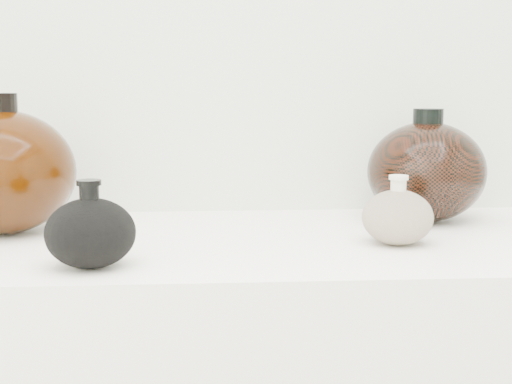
{
  "coord_description": "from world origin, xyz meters",
  "views": [
    {
      "loc": [
        -0.07,
        -0.11,
        1.13
      ],
      "look_at": [
        0.0,
        0.92,
        0.98
      ],
      "focal_mm": 50.0,
      "sensor_mm": 36.0,
      "label": 1
    }
  ],
  "objects": [
    {
      "name": "black_gourd_vase",
      "position": [
        -0.22,
        0.79,
        0.95
      ],
      "size": [
        0.15,
        0.15,
        0.11
      ],
      "color": "black",
      "rests_on": "display_counter"
    },
    {
      "name": "right_round_pot",
      "position": [
        0.31,
        1.07,
        0.99
      ],
      "size": [
        0.22,
        0.22,
        0.19
      ],
      "color": "black",
      "rests_on": "display_counter"
    },
    {
      "name": "left_round_pot",
      "position": [
        -0.39,
        1.02,
        1.0
      ],
      "size": [
        0.25,
        0.25,
        0.22
      ],
      "color": "black",
      "rests_on": "display_counter"
    },
    {
      "name": "cream_gourd_vase",
      "position": [
        0.21,
        0.89,
        0.94
      ],
      "size": [
        0.12,
        0.12,
        0.1
      ],
      "color": "beige",
      "rests_on": "display_counter"
    }
  ]
}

